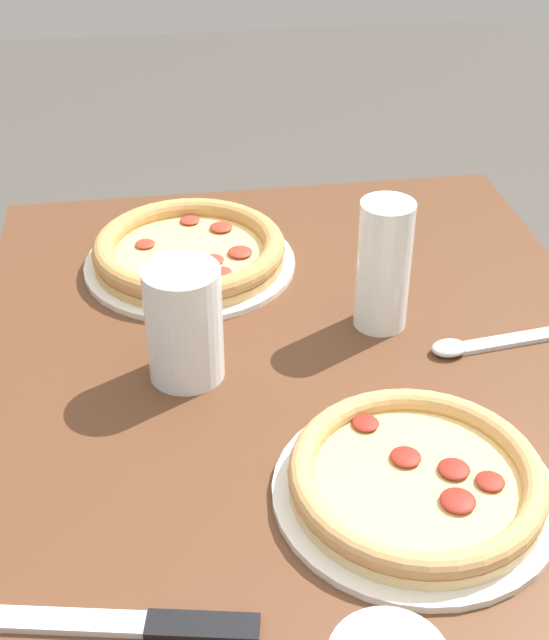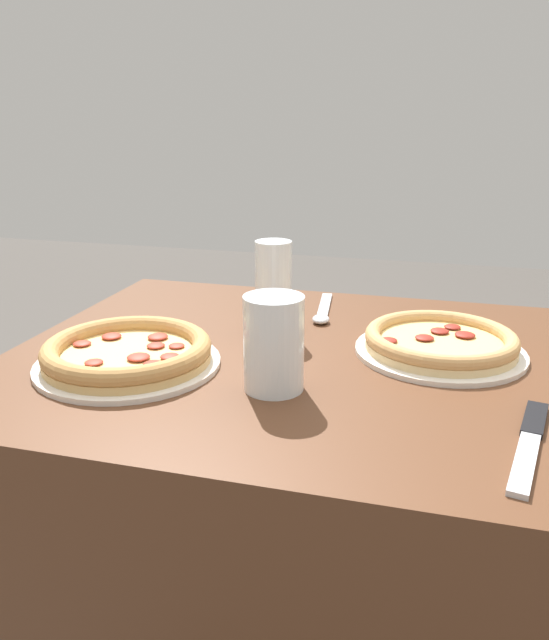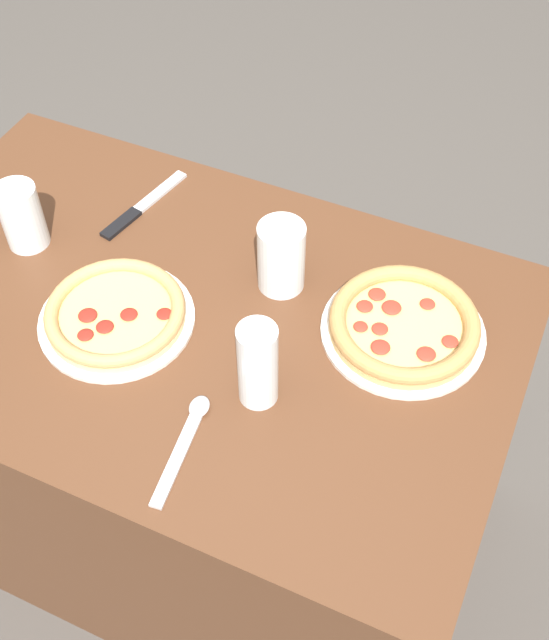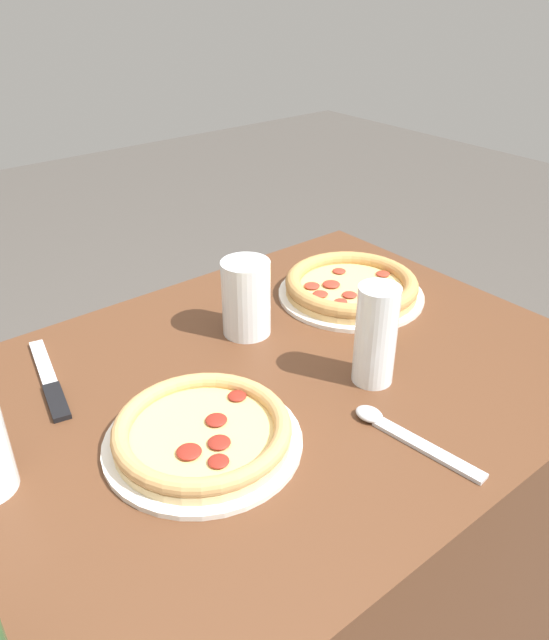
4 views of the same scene
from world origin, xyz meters
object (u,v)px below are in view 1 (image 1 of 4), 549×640
(pizza_pepperoni, at_px, (416,481))
(pizza_veggie, at_px, (189,252))
(knife, at_px, (132,624))
(spoon, at_px, (488,343))
(glass_lemonade, at_px, (184,326))
(glass_orange_juice, at_px, (383,269))

(pizza_pepperoni, height_order, pizza_veggie, pizza_veggie)
(pizza_pepperoni, relative_size, pizza_veggie, 0.96)
(pizza_veggie, relative_size, knife, 1.23)
(spoon, bearing_deg, knife, -51.87)
(knife, height_order, spoon, spoon)
(spoon, bearing_deg, glass_lemonade, -90.29)
(pizza_veggie, bearing_deg, glass_lemonade, -4.98)
(pizza_pepperoni, height_order, spoon, pizza_pepperoni)
(pizza_pepperoni, height_order, glass_lemonade, glass_lemonade)
(pizza_pepperoni, xyz_separation_m, spoon, (-0.22, 0.15, -0.01))
(glass_lemonade, distance_m, knife, 0.34)
(spoon, bearing_deg, glass_orange_juice, -120.96)
(glass_orange_juice, bearing_deg, spoon, 59.04)
(pizza_veggie, relative_size, spoon, 1.39)
(glass_orange_juice, xyz_separation_m, knife, (0.39, -0.30, -0.07))
(glass_lemonade, relative_size, spoon, 0.66)
(glass_orange_juice, bearing_deg, knife, -37.68)
(knife, distance_m, spoon, 0.53)
(glass_orange_juice, distance_m, knife, 0.50)
(pizza_veggie, bearing_deg, pizza_pepperoni, 21.20)
(pizza_pepperoni, bearing_deg, spoon, 145.50)
(pizza_veggie, distance_m, spoon, 0.40)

